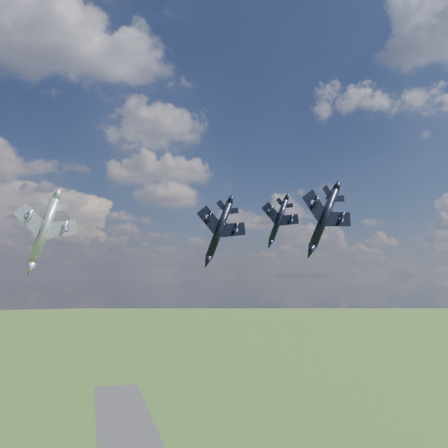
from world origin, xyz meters
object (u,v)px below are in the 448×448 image
object	(u,v)px
jet_lead_navy	(219,230)
jet_right_navy	(324,218)
jet_left_silver	(44,230)
jet_high_navy	(279,220)

from	to	relation	value
jet_lead_navy	jet_right_navy	distance (m)	18.13
jet_right_navy	jet_left_silver	size ratio (longest dim) A/B	0.98
jet_lead_navy	jet_left_silver	world-z (taller)	jet_lead_navy
jet_high_navy	jet_left_silver	distance (m)	55.63
jet_high_navy	jet_right_navy	bearing A→B (deg)	-93.27
jet_right_navy	jet_high_navy	size ratio (longest dim) A/B	1.01
jet_lead_navy	jet_high_navy	bearing A→B (deg)	46.54
jet_high_navy	jet_left_silver	size ratio (longest dim) A/B	0.97
jet_right_navy	jet_high_navy	world-z (taller)	jet_high_navy
jet_lead_navy	jet_high_navy	distance (m)	33.28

